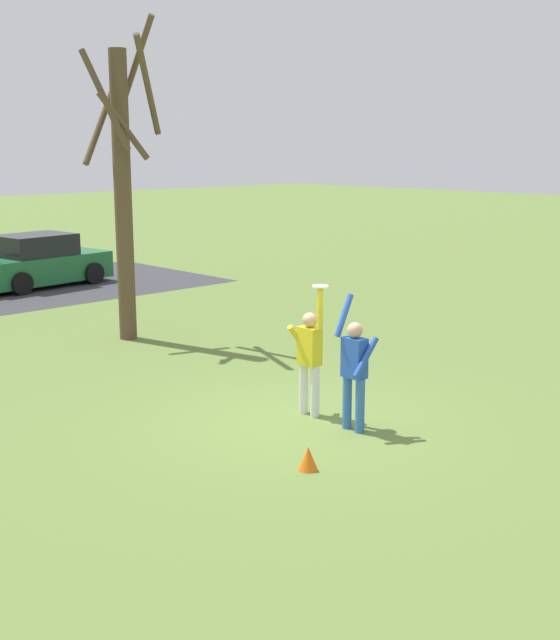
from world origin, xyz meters
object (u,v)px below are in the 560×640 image
Objects in this scene: person_catcher at (309,355)px; frisbee_disc at (320,286)px; bare_tree_tall at (123,182)px; person_defender at (354,367)px; field_cone_orange at (308,458)px; parked_car_green at (39,262)px.

person_catcher is 8.57× the size of frisbee_disc.
bare_tree_tall is (0.91, 6.64, 1.32)m from frisbee_disc.
person_defender reaches higher than field_cone_orange.
parked_car_green is 13.35× the size of field_cone_orange.
frisbee_disc reaches higher than field_cone_orange.
bare_tree_tall is (-1.96, -7.75, 2.69)m from parked_car_green.
person_defender is 1.89m from field_cone_orange.
field_cone_orange is at bearing -140.57° from frisbee_disc.
bare_tree_tall reaches higher than person_catcher.
person_catcher is 6.50× the size of field_cone_orange.
person_catcher is 1.02× the size of person_defender.
person_defender is at bearing -97.25° from bare_tree_tall.
person_defender reaches higher than parked_car_green.
bare_tree_tall is at bearing -110.49° from parked_car_green.
person_catcher reaches higher than person_defender.
field_cone_orange is (-2.53, -7.97, -3.26)m from bare_tree_tall.
bare_tree_tall is at bearing -5.11° from person_defender.
frisbee_disc reaches higher than person_defender.
field_cone_orange is (-1.59, -0.60, -0.82)m from person_defender.
field_cone_orange is at bearing -44.14° from person_catcher.
field_cone_orange is at bearing -107.60° from bare_tree_tall.
field_cone_orange is (-1.63, -1.56, -0.82)m from person_catcher.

